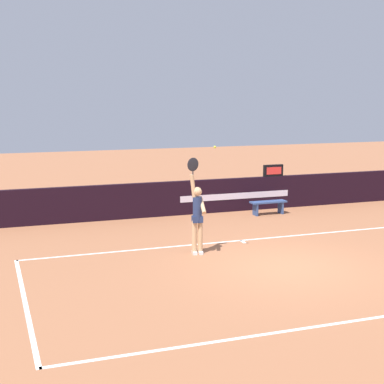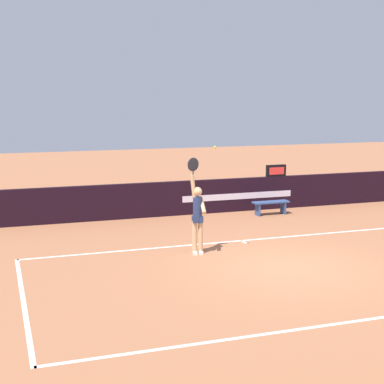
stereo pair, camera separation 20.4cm
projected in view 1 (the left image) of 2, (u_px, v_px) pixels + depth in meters
name	position (u px, v px, depth m)	size (l,w,h in m)	color
ground_plane	(287.00, 266.00, 13.69)	(60.00, 60.00, 0.00)	#A46441
court_lines	(294.00, 271.00, 13.36)	(11.97, 6.08, 0.00)	white
back_wall	(193.00, 197.00, 19.63)	(16.43, 0.19, 1.14)	black
speed_display	(273.00, 170.00, 20.47)	(0.72, 0.13, 0.41)	black
tennis_player	(197.00, 214.00, 14.63)	(0.46, 0.47, 2.46)	tan
tennis_ball	(215.00, 147.00, 14.17)	(0.07, 0.07, 0.07)	#CDDA37
courtside_bench_near	(268.00, 205.00, 19.56)	(1.25, 0.37, 0.45)	#344D84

